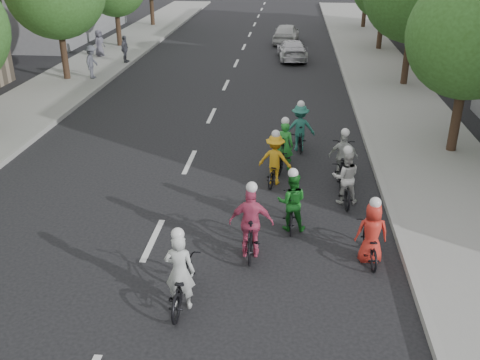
# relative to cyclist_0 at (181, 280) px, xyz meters

# --- Properties ---
(ground) EXTENTS (120.00, 120.00, 0.00)m
(ground) POSITION_rel_cyclist_0_xyz_m (-1.21, 2.39, -0.58)
(ground) COLOR black
(ground) RESTS_ON ground
(sidewalk_left) EXTENTS (4.00, 80.00, 0.15)m
(sidewalk_left) POSITION_rel_cyclist_0_xyz_m (-9.21, 12.39, -0.51)
(sidewalk_left) COLOR gray
(sidewalk_left) RESTS_ON ground
(curb_left) EXTENTS (0.18, 80.00, 0.18)m
(curb_left) POSITION_rel_cyclist_0_xyz_m (-7.26, 12.39, -0.49)
(curb_left) COLOR #999993
(curb_left) RESTS_ON ground
(sidewalk_right) EXTENTS (4.00, 80.00, 0.15)m
(sidewalk_right) POSITION_rel_cyclist_0_xyz_m (6.79, 12.39, -0.51)
(sidewalk_right) COLOR gray
(sidewalk_right) RESTS_ON ground
(curb_right) EXTENTS (0.18, 80.00, 0.18)m
(curb_right) POSITION_rel_cyclist_0_xyz_m (4.84, 12.39, -0.49)
(curb_right) COLOR #999993
(curb_right) RESTS_ON ground
(tree_r_0) EXTENTS (4.00, 4.00, 5.97)m
(tree_r_0) POSITION_rel_cyclist_0_xyz_m (7.59, 8.99, 3.38)
(tree_r_0) COLOR black
(tree_r_0) RESTS_ON ground
(cyclist_0) EXTENTS (0.66, 1.82, 1.81)m
(cyclist_0) POSITION_rel_cyclist_0_xyz_m (0.00, 0.00, 0.00)
(cyclist_0) COLOR black
(cyclist_0) RESTS_ON ground
(cyclist_1) EXTENTS (0.75, 1.58, 1.69)m
(cyclist_1) POSITION_rel_cyclist_0_xyz_m (2.17, 3.34, 0.05)
(cyclist_1) COLOR black
(cyclist_1) RESTS_ON ground
(cyclist_2) EXTENTS (1.10, 1.62, 1.70)m
(cyclist_2) POSITION_rel_cyclist_0_xyz_m (1.65, 6.05, 0.04)
(cyclist_2) COLOR black
(cyclist_2) RESTS_ON ground
(cyclist_3) EXTENTS (1.03, 1.69, 1.90)m
(cyclist_3) POSITION_rel_cyclist_0_xyz_m (1.26, 2.00, 0.11)
(cyclist_3) COLOR black
(cyclist_3) RESTS_ON ground
(cyclist_4) EXTENTS (0.75, 1.60, 1.64)m
(cyclist_4) POSITION_rel_cyclist_0_xyz_m (3.99, 2.03, -0.02)
(cyclist_4) COLOR black
(cyclist_4) RESTS_ON ground
(cyclist_5) EXTENTS (0.84, 1.91, 1.74)m
(cyclist_5) POSITION_rel_cyclist_0_xyz_m (1.91, 7.19, 0.04)
(cyclist_5) COLOR black
(cyclist_5) RESTS_ON ground
(cyclist_6) EXTENTS (0.79, 1.84, 1.70)m
(cyclist_6) POSITION_rel_cyclist_0_xyz_m (3.64, 4.99, 0.02)
(cyclist_6) COLOR black
(cyclist_6) RESTS_ON ground
(cyclist_7) EXTENTS (1.12, 1.58, 1.78)m
(cyclist_7) POSITION_rel_cyclist_0_xyz_m (2.40, 8.88, 0.11)
(cyclist_7) COLOR black
(cyclist_7) RESTS_ON ground
(cyclist_8) EXTENTS (0.90, 2.01, 1.64)m
(cyclist_8) POSITION_rel_cyclist_0_xyz_m (3.70, 6.61, -0.00)
(cyclist_8) COLOR black
(cyclist_8) RESTS_ON ground
(follow_car_lead) EXTENTS (2.00, 4.15, 1.17)m
(follow_car_lead) POSITION_rel_cyclist_0_xyz_m (2.01, 23.74, -0.00)
(follow_car_lead) COLOR silver
(follow_car_lead) RESTS_ON ground
(follow_car_trail) EXTENTS (1.92, 4.08, 1.35)m
(follow_car_trail) POSITION_rel_cyclist_0_xyz_m (1.56, 29.02, 0.09)
(follow_car_trail) COLOR silver
(follow_car_trail) RESTS_ON ground
(spectator_0) EXTENTS (0.66, 1.10, 1.66)m
(spectator_0) POSITION_rel_cyclist_0_xyz_m (-8.09, 17.58, 0.40)
(spectator_0) COLOR #4F515C
(spectator_0) RESTS_ON sidewalk_left
(spectator_1) EXTENTS (0.44, 0.91, 1.51)m
(spectator_1) POSITION_rel_cyclist_0_xyz_m (-7.51, 21.37, 0.32)
(spectator_1) COLOR #464852
(spectator_1) RESTS_ON sidewalk_left
(spectator_2) EXTENTS (0.73, 0.88, 1.55)m
(spectator_2) POSITION_rel_cyclist_0_xyz_m (-9.56, 22.96, 0.34)
(spectator_2) COLOR #545260
(spectator_2) RESTS_ON sidewalk_left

